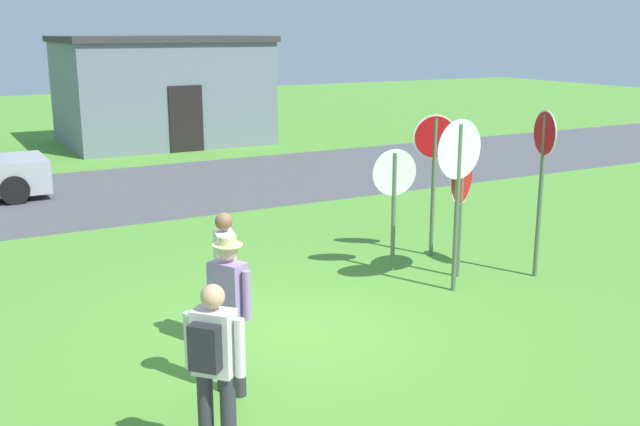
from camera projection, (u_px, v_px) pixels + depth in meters
ground_plane at (284, 333)px, 9.42m from camera, size 80.00×80.00×0.00m
street_asphalt at (108, 193)px, 17.55m from camera, size 60.00×6.40×0.01m
building_background at (161, 89)px, 25.38m from camera, size 6.66×5.30×3.60m
stop_sign_tallest at (394, 189)px, 11.59m from camera, size 0.73×0.15×1.98m
stop_sign_nearest at (542, 166)px, 11.21m from camera, size 0.23×0.67×2.61m
stop_sign_far_back at (458, 173)px, 10.57m from camera, size 0.86×0.13×2.55m
stop_sign_rear_right at (434, 160)px, 12.32m from camera, size 0.70×0.29×2.42m
stop_sign_center_cluster at (461, 189)px, 11.28m from camera, size 0.78×0.44×2.05m
person_with_sunhat at (225, 273)px, 8.79m from camera, size 0.29×0.56×1.69m
person_in_teal at (214, 363)px, 6.33m from camera, size 0.47×0.48×1.69m
person_in_dark_shirt at (229, 306)px, 7.64m from camera, size 0.36×0.52×1.74m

